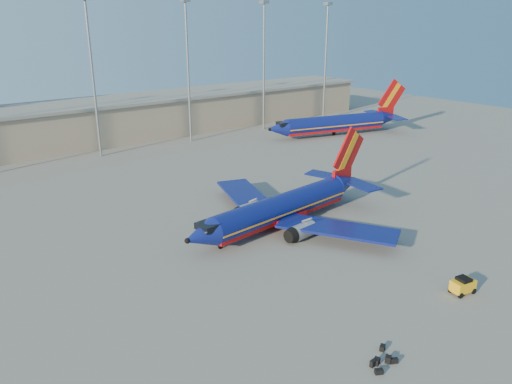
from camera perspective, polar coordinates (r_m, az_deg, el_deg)
ground at (r=64.43m, az=2.29°, el=-3.54°), size 220.00×220.00×0.00m
terminal_building at (r=115.89m, az=-12.75°, el=8.53°), size 122.00×16.00×8.50m
light_mast_row at (r=101.32m, az=-12.87°, el=14.60°), size 101.60×1.60×28.65m
aircraft_main at (r=63.39m, az=3.30°, el=-1.72°), size 31.67×30.35×10.73m
aircraft_second at (r=114.28m, az=9.34°, el=7.78°), size 34.30×16.28×11.85m
baggage_tug at (r=52.28m, az=22.57°, el=-9.80°), size 2.52×1.79×1.66m
luggage_pile at (r=41.33m, az=14.21°, el=-18.15°), size 3.14×2.22×0.55m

